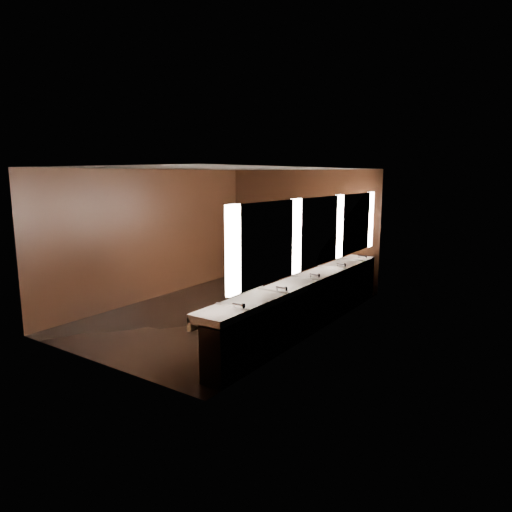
# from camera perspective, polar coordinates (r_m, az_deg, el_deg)

# --- Properties ---
(floor) EXTENTS (6.00, 6.00, 0.00)m
(floor) POSITION_cam_1_polar(r_m,az_deg,el_deg) (9.11, -3.67, -7.00)
(floor) COLOR black
(floor) RESTS_ON ground
(ceiling) EXTENTS (4.00, 6.00, 0.02)m
(ceiling) POSITION_cam_1_polar(r_m,az_deg,el_deg) (8.71, -3.88, 10.89)
(ceiling) COLOR #2D2D2B
(ceiling) RESTS_ON wall_back
(wall_back) EXTENTS (4.00, 0.02, 2.80)m
(wall_back) POSITION_cam_1_polar(r_m,az_deg,el_deg) (11.30, 5.63, 3.58)
(wall_back) COLOR black
(wall_back) RESTS_ON floor
(wall_front) EXTENTS (4.00, 0.02, 2.80)m
(wall_front) POSITION_cam_1_polar(r_m,az_deg,el_deg) (6.73, -19.65, -1.45)
(wall_front) COLOR black
(wall_front) RESTS_ON floor
(wall_left) EXTENTS (0.02, 6.00, 2.80)m
(wall_left) POSITION_cam_1_polar(r_m,az_deg,el_deg) (10.15, -12.73, 2.63)
(wall_left) COLOR black
(wall_left) RESTS_ON floor
(wall_right) EXTENTS (0.02, 6.00, 2.80)m
(wall_right) POSITION_cam_1_polar(r_m,az_deg,el_deg) (7.75, 7.98, 0.51)
(wall_right) COLOR black
(wall_right) RESTS_ON floor
(sink_counter) EXTENTS (0.55, 5.40, 1.01)m
(sink_counter) POSITION_cam_1_polar(r_m,az_deg,el_deg) (8.04, 6.50, -5.71)
(sink_counter) COLOR black
(sink_counter) RESTS_ON floor
(mirror_band) EXTENTS (0.06, 5.03, 1.15)m
(mirror_band) POSITION_cam_1_polar(r_m,az_deg,el_deg) (7.71, 7.92, 3.09)
(mirror_band) COLOR white
(mirror_band) RESTS_ON wall_right
(person) EXTENTS (0.61, 0.73, 1.70)m
(person) POSITION_cam_1_polar(r_m,az_deg,el_deg) (7.47, -0.76, -4.09)
(person) COLOR #81A1C0
(person) RESTS_ON floor
(trash_bin) EXTENTS (0.35, 0.35, 0.54)m
(trash_bin) POSITION_cam_1_polar(r_m,az_deg,el_deg) (7.15, -0.07, -9.60)
(trash_bin) COLOR black
(trash_bin) RESTS_ON floor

